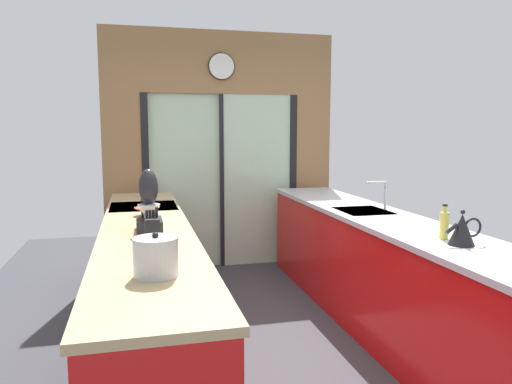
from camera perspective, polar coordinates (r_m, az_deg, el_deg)
ground_plane at (r=4.22m, az=0.45°, el=-15.10°), size 5.04×7.60×0.02m
back_wall_unit at (r=5.66m, az=-4.08°, el=6.54°), size 2.64×0.12×2.70m
left_counter_run at (r=3.50m, az=-12.44°, el=-11.77°), size 0.62×3.80×0.92m
right_counter_run at (r=4.12m, az=14.05°, el=-8.94°), size 0.62×3.80×0.92m
sink_faucet at (r=4.28m, az=14.48°, el=0.18°), size 0.19×0.02×0.25m
oven_range at (r=4.58m, az=-12.80°, el=-7.35°), size 0.60×0.60×0.92m
mixing_bowl at (r=3.98m, az=-12.59°, el=-2.18°), size 0.20×0.20×0.07m
knife_block at (r=2.78m, az=-12.01°, el=-4.87°), size 0.08×0.14×0.25m
stand_mixer at (r=3.36m, az=-12.39°, el=-1.75°), size 0.17×0.27×0.42m
stock_pot at (r=2.34m, az=-11.61°, el=-7.41°), size 0.21×0.21×0.21m
kettle at (r=3.13m, az=22.92°, el=-4.05°), size 0.24×0.15×0.21m
soap_bottle at (r=3.27m, az=21.09°, el=-3.55°), size 0.06×0.06×0.22m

